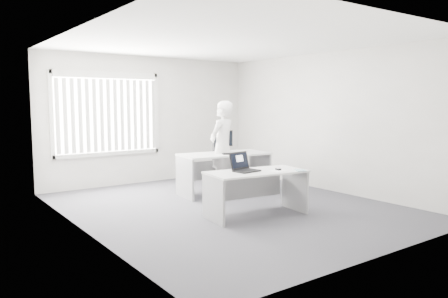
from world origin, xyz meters
TOP-DOWN VIEW (x-y plane):
  - ground at (0.00, 0.00)m, footprint 6.00×6.00m
  - wall_back at (0.00, 3.00)m, footprint 5.00×0.02m
  - wall_front at (0.00, -3.00)m, footprint 5.00×0.02m
  - wall_left at (-2.50, 0.00)m, footprint 0.02×6.00m
  - wall_right at (2.50, 0.00)m, footprint 0.02×6.00m
  - ceiling at (0.00, 0.00)m, footprint 5.00×6.00m
  - window at (-1.00, 2.96)m, footprint 2.32×0.06m
  - blinds at (-1.00, 2.90)m, footprint 2.20×0.10m
  - desk_near at (-0.00, -0.72)m, footprint 1.65×0.92m
  - desk_far at (0.59, 0.97)m, footprint 1.83×1.01m
  - office_chair at (0.93, 1.41)m, footprint 0.61×0.61m
  - person at (0.62, 1.07)m, footprint 0.78×0.66m
  - laptop at (-0.16, -0.68)m, footprint 0.43×0.39m
  - paper_sheet at (0.30, -0.89)m, footprint 0.30×0.23m
  - mouse at (0.34, -0.85)m, footprint 0.08×0.11m
  - booklet at (0.61, -1.09)m, footprint 0.23×0.25m
  - keyboard at (0.65, 0.75)m, footprint 0.44×0.29m
  - monitor at (0.72, 1.19)m, footprint 0.44×0.19m

SIDE VIEW (x-z plane):
  - ground at x=0.00m, z-range 0.00..0.00m
  - office_chair at x=0.93m, z-range -0.18..0.76m
  - desk_near at x=0.00m, z-range 0.16..0.87m
  - desk_far at x=0.59m, z-range 0.18..0.97m
  - paper_sheet at x=0.30m, z-range 0.72..0.72m
  - booklet at x=0.61m, z-range 0.72..0.73m
  - mouse at x=0.34m, z-range 0.72..0.76m
  - keyboard at x=0.65m, z-range 0.80..0.82m
  - laptop at x=-0.16m, z-range 0.72..1.02m
  - person at x=0.62m, z-range 0.00..1.82m
  - monitor at x=0.72m, z-range 0.80..1.23m
  - wall_back at x=0.00m, z-range 0.00..2.80m
  - wall_front at x=0.00m, z-range 0.00..2.80m
  - wall_left at x=-2.50m, z-range 0.00..2.80m
  - wall_right at x=2.50m, z-range 0.00..2.80m
  - blinds at x=-1.00m, z-range 0.77..2.27m
  - window at x=-1.00m, z-range 0.67..2.43m
  - ceiling at x=0.00m, z-range 2.79..2.81m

